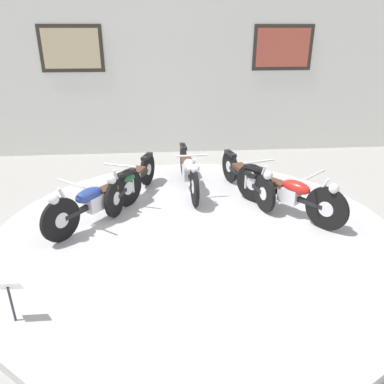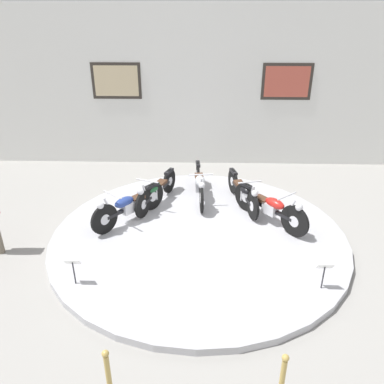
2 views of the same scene
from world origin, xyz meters
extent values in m
plane|color=gray|center=(0.00, 0.00, 0.00)|extent=(60.00, 60.00, 0.00)
cylinder|color=#ADADB2|center=(0.00, 0.00, 0.07)|extent=(5.96, 5.96, 0.13)
cube|color=silver|center=(0.00, 4.36, 2.23)|extent=(14.00, 0.20, 4.46)
cube|color=#2D2823|center=(-2.40, 4.25, 2.45)|extent=(1.40, 0.02, 1.00)
cube|color=#C6B289|center=(-2.40, 4.24, 2.45)|extent=(1.24, 0.02, 0.84)
cube|color=#2D2823|center=(2.40, 4.25, 2.45)|extent=(1.40, 0.02, 1.00)
cube|color=#B24C3D|center=(2.40, 4.24, 2.45)|extent=(1.24, 0.02, 0.84)
cylinder|color=black|center=(-1.90, -0.09, 0.45)|extent=(0.44, 0.53, 0.64)
cylinder|color=silver|center=(-1.90, -0.09, 0.45)|extent=(0.19, 0.21, 0.22)
cylinder|color=black|center=(-1.06, 0.97, 0.45)|extent=(0.44, 0.53, 0.64)
cylinder|color=silver|center=(-1.06, 0.97, 0.45)|extent=(0.19, 0.21, 0.22)
cube|color=black|center=(-1.48, 0.44, 0.45)|extent=(0.83, 1.02, 0.07)
cube|color=silver|center=(-1.50, 0.41, 0.47)|extent=(0.36, 0.37, 0.24)
ellipsoid|color=navy|center=(-1.57, 0.33, 0.63)|extent=(0.47, 0.51, 0.20)
cube|color=#472D1E|center=(-1.34, 0.61, 0.59)|extent=(0.36, 0.37, 0.07)
cube|color=black|center=(-1.06, 0.97, 0.72)|extent=(0.30, 0.34, 0.06)
cylinder|color=silver|center=(-1.81, 0.03, 0.65)|extent=(0.19, 0.22, 0.54)
cylinder|color=silver|center=(-1.74, 0.11, 0.91)|extent=(0.44, 0.36, 0.03)
sphere|color=silver|center=(-1.94, -0.13, 0.79)|extent=(0.15, 0.15, 0.15)
cylinder|color=black|center=(-1.23, 0.61, 0.43)|extent=(0.26, 0.58, 0.60)
cylinder|color=silver|center=(-1.23, 0.61, 0.43)|extent=(0.14, 0.22, 0.21)
cylinder|color=black|center=(-0.75, 1.87, 0.43)|extent=(0.26, 0.58, 0.60)
cylinder|color=silver|center=(-0.75, 1.87, 0.43)|extent=(0.14, 0.22, 0.21)
cube|color=black|center=(-0.99, 1.24, 0.43)|extent=(0.50, 1.19, 0.07)
cube|color=silver|center=(-1.01, 1.20, 0.45)|extent=(0.30, 0.37, 0.24)
ellipsoid|color=#1E562D|center=(-1.04, 1.11, 0.61)|extent=(0.37, 0.53, 0.20)
cube|color=#472D1E|center=(-0.91, 1.45, 0.57)|extent=(0.30, 0.37, 0.07)
cube|color=black|center=(-0.75, 1.87, 0.69)|extent=(0.22, 0.37, 0.06)
cylinder|color=silver|center=(-1.18, 0.75, 0.63)|extent=(0.13, 0.25, 0.54)
cylinder|color=silver|center=(-1.14, 0.85, 0.89)|extent=(0.52, 0.22, 0.03)
sphere|color=silver|center=(-1.25, 0.55, 0.77)|extent=(0.15, 0.15, 0.15)
cylinder|color=black|center=(0.05, 0.89, 0.47)|extent=(0.10, 0.67, 0.67)
cylinder|color=silver|center=(0.05, 0.89, 0.47)|extent=(0.08, 0.24, 0.23)
cylinder|color=black|center=(-0.05, 2.24, 0.47)|extent=(0.10, 0.67, 0.67)
cylinder|color=silver|center=(-0.05, 2.24, 0.47)|extent=(0.08, 0.24, 0.23)
cube|color=black|center=(0.00, 1.56, 0.47)|extent=(0.16, 1.24, 0.07)
cube|color=silver|center=(0.00, 1.52, 0.49)|extent=(0.22, 0.33, 0.24)
ellipsoid|color=#B2B5BA|center=(0.01, 1.42, 0.65)|extent=(0.25, 0.49, 0.20)
cube|color=#472D1E|center=(-0.02, 1.78, 0.61)|extent=(0.22, 0.33, 0.07)
cube|color=black|center=(-0.05, 2.24, 0.75)|extent=(0.13, 0.37, 0.06)
cylinder|color=silver|center=(0.04, 1.04, 0.67)|extent=(0.06, 0.25, 0.54)
cylinder|color=silver|center=(0.03, 1.15, 0.93)|extent=(0.54, 0.07, 0.03)
sphere|color=silver|center=(0.05, 0.83, 0.81)|extent=(0.15, 0.15, 0.15)
cylinder|color=black|center=(1.16, 0.59, 0.44)|extent=(0.20, 0.61, 0.61)
cylinder|color=silver|center=(1.16, 0.59, 0.44)|extent=(0.12, 0.22, 0.21)
cylinder|color=black|center=(0.82, 1.90, 0.44)|extent=(0.20, 0.61, 0.61)
cylinder|color=silver|center=(0.82, 1.90, 0.44)|extent=(0.12, 0.22, 0.21)
cube|color=black|center=(0.99, 1.24, 0.44)|extent=(0.38, 1.22, 0.07)
cube|color=silver|center=(1.00, 1.20, 0.46)|extent=(0.27, 0.36, 0.24)
ellipsoid|color=black|center=(1.03, 1.11, 0.62)|extent=(0.33, 0.52, 0.20)
cube|color=#472D1E|center=(0.94, 1.46, 0.58)|extent=(0.27, 0.36, 0.07)
cube|color=black|center=(0.82, 1.90, 0.70)|extent=(0.19, 0.37, 0.06)
cylinder|color=silver|center=(1.12, 0.73, 0.64)|extent=(0.10, 0.25, 0.54)
cylinder|color=silver|center=(1.10, 0.84, 0.90)|extent=(0.53, 0.16, 0.03)
sphere|color=silver|center=(1.17, 0.53, 0.78)|extent=(0.15, 0.15, 0.15)
cylinder|color=black|center=(1.91, -0.08, 0.46)|extent=(0.46, 0.55, 0.67)
cylinder|color=silver|center=(1.91, -0.08, 0.46)|extent=(0.20, 0.22, 0.23)
cylinder|color=black|center=(1.05, 0.96, 0.46)|extent=(0.46, 0.55, 0.67)
cylinder|color=silver|center=(1.05, 0.96, 0.46)|extent=(0.20, 0.22, 0.23)
cube|color=black|center=(1.48, 0.44, 0.46)|extent=(0.84, 1.01, 0.07)
cube|color=silver|center=(1.50, 0.41, 0.48)|extent=(0.36, 0.37, 0.24)
ellipsoid|color=red|center=(1.57, 0.33, 0.64)|extent=(0.47, 0.51, 0.20)
cube|color=#472D1E|center=(1.34, 0.61, 0.60)|extent=(0.36, 0.37, 0.07)
cube|color=black|center=(1.05, 0.96, 0.75)|extent=(0.30, 0.34, 0.06)
cylinder|color=silver|center=(1.81, 0.03, 0.66)|extent=(0.19, 0.22, 0.54)
cylinder|color=silver|center=(1.74, 0.12, 0.92)|extent=(0.44, 0.37, 0.03)
sphere|color=silver|center=(1.94, -0.13, 0.80)|extent=(0.15, 0.15, 0.15)
cylinder|color=#333338|center=(-2.03, -1.67, 0.34)|extent=(0.02, 0.02, 0.42)
cube|color=white|center=(-2.03, -1.67, 0.57)|extent=(0.26, 0.11, 0.15)
camera|label=1|loc=(-0.47, -4.80, 2.90)|focal=35.00mm
camera|label=2|loc=(0.05, -6.57, 4.21)|focal=35.00mm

